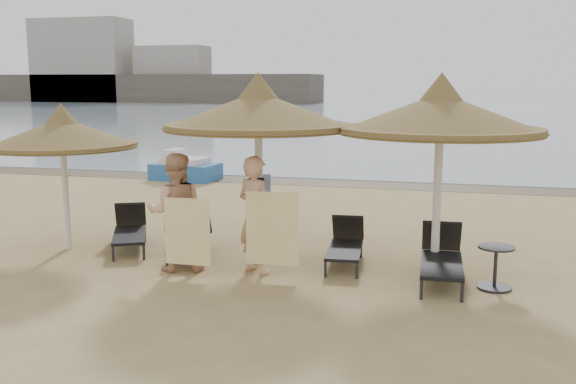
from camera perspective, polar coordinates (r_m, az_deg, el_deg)
name	(u,v)px	position (r m, az deg, el deg)	size (l,w,h in m)	color
ground	(236,268)	(10.97, -4.64, -6.71)	(160.00, 160.00, 0.00)	tan
sea	(428,104)	(90.05, 12.30, 7.68)	(200.00, 140.00, 0.03)	gray
wet_sand_strip	(335,183)	(19.89, 4.20, 0.82)	(200.00, 1.60, 0.01)	brown
far_shore	(247,82)	(92.29, -3.68, 9.72)	(150.00, 54.80, 12.00)	brown
palapa_left	(62,134)	(12.47, -19.44, 4.91)	(2.75, 2.75, 2.72)	silver
palapa_center	(258,112)	(11.07, -2.66, 7.15)	(3.30, 3.30, 3.27)	silver
palapa_right	(440,114)	(10.56, 13.40, 6.72)	(3.29, 3.29, 3.26)	silver
lounger_far_left	(130,229)	(12.52, -13.87, -3.22)	(1.28, 1.82, 0.78)	#26252A
lounger_near_left	(191,237)	(11.76, -8.62, -3.99)	(0.88, 1.72, 0.74)	#26252A
lounger_near_right	(346,244)	(11.20, 5.14, -4.58)	(0.70, 1.73, 0.75)	#26252A
lounger_far_right	(442,256)	(10.48, 13.49, -5.59)	(0.69, 1.92, 0.85)	#26252A
side_table	(495,269)	(10.28, 17.94, -6.52)	(0.55, 0.55, 0.66)	#26252A
person_left	(175,203)	(10.72, -9.99, -0.95)	(1.05, 0.68, 2.28)	tan
person_right	(255,205)	(10.42, -2.91, -1.20)	(1.04, 0.67, 2.25)	tan
towel_left	(187,232)	(10.35, -8.95, -3.51)	(0.78, 0.02, 1.09)	yellow
towel_right	(272,229)	(10.15, -1.43, -3.28)	(0.84, 0.09, 1.18)	yellow
bag_patterned	(262,186)	(11.38, -2.34, 0.57)	(0.32, 0.17, 0.39)	white
bag_dark	(256,189)	(11.06, -2.85, 0.27)	(0.28, 0.19, 0.38)	black
pedal_boat	(185,168)	(20.75, -9.16, 2.08)	(2.20, 1.47, 0.96)	#2560A5
buoy_left	(253,133)	(36.93, -3.16, 5.30)	(0.37, 0.37, 0.37)	yellow
buoy_mid	(487,131)	(39.97, 17.30, 5.18)	(0.32, 0.32, 0.32)	yellow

